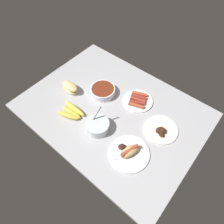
# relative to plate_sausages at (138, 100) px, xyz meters

# --- Properties ---
(ground_plane) EXTENTS (1.20, 0.90, 0.03)m
(ground_plane) POSITION_rel_plate_sausages_xyz_m (0.09, 0.17, -0.03)
(ground_plane) COLOR #B2B2B7
(plate_sausages) EXTENTS (0.21, 0.21, 0.03)m
(plate_sausages) POSITION_rel_plate_sausages_xyz_m (0.00, 0.00, 0.00)
(plate_sausages) COLOR white
(plate_sausages) RESTS_ON ground_plane
(bread_stack) EXTENTS (0.15, 0.08, 0.07)m
(bread_stack) POSITION_rel_plate_sausages_xyz_m (0.43, 0.23, 0.02)
(bread_stack) COLOR #E5C689
(bread_stack) RESTS_ON ground_plane
(plate_hotdog_assembled) EXTENTS (0.24, 0.24, 0.06)m
(plate_hotdog_assembled) POSITION_rel_plate_sausages_xyz_m (-0.19, 0.36, 0.00)
(plate_hotdog_assembled) COLOR white
(plate_hotdog_assembled) RESTS_ON ground_plane
(bowl_chili) EXTENTS (0.18, 0.18, 0.05)m
(bowl_chili) POSITION_rel_plate_sausages_xyz_m (0.24, 0.10, 0.02)
(bowl_chili) COLOR white
(bowl_chili) RESTS_ON ground_plane
(bowl_coleslaw) EXTENTS (0.15, 0.15, 0.16)m
(bowl_coleslaw) POSITION_rel_plate_sausages_xyz_m (0.07, 0.35, 0.02)
(bowl_coleslaw) COLOR silver
(bowl_coleslaw) RESTS_ON ground_plane
(plate_grilled_meat) EXTENTS (0.22, 0.22, 0.04)m
(plate_grilled_meat) POSITION_rel_plate_sausages_xyz_m (-0.25, 0.10, -0.00)
(plate_grilled_meat) COLOR white
(plate_grilled_meat) RESTS_ON ground_plane
(banana_bunch) EXTENTS (0.18, 0.13, 0.04)m
(banana_bunch) POSITION_rel_plate_sausages_xyz_m (0.28, 0.37, 0.01)
(banana_bunch) COLOR gold
(banana_bunch) RESTS_ON ground_plane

